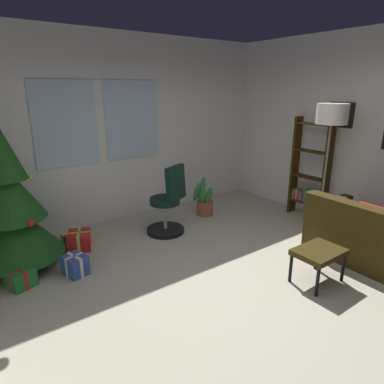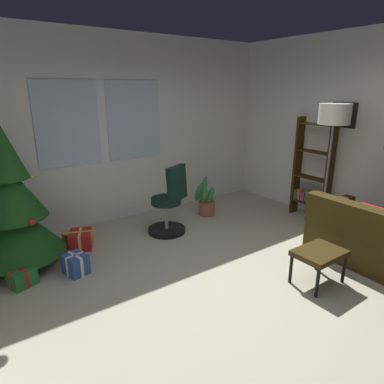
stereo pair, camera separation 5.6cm
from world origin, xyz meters
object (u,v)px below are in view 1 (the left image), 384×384
Objects in this scene: bookshelf at (309,175)px; floor_lamp at (332,121)px; gift_box_red at (80,240)px; holiday_tree at (11,211)px; footstool at (319,254)px; potted_plant at (204,201)px; gift_box_gold at (77,239)px; office_chair at (168,207)px; gift_box_green at (21,279)px; gift_box_blue at (75,265)px.

floor_lamp is at bearing -122.83° from bookshelf.
floor_lamp is at bearing -25.78° from gift_box_red.
footstool is at bearing -41.58° from holiday_tree.
gift_box_red is at bearing 154.22° from floor_lamp.
holiday_tree is 3.08× the size of potted_plant.
bookshelf is at bearing -38.12° from potted_plant.
office_chair reaches higher than gift_box_gold.
holiday_tree reaches higher than footstool.
floor_lamp is at bearing -13.78° from gift_box_green.
holiday_tree is 4.28m from floor_lamp.
gift_box_red is 0.11m from gift_box_gold.
potted_plant is (2.11, -0.02, 0.13)m from gift_box_red.
gift_box_blue is at bearing 173.29° from bookshelf.
gift_box_red is 1.08× the size of gift_box_gold.
gift_box_green is 4.36m from bookshelf.
bookshelf is at bearing -18.92° from gift_box_gold.
bookshelf reaches higher than footstool.
holiday_tree is at bearing 130.20° from gift_box_blue.
gift_box_red is 0.26× the size of bookshelf.
footstool is at bearing -51.99° from gift_box_red.
gift_box_red is 2.12m from potted_plant.
footstool is 1.37× the size of gift_box_gold.
office_chair is (-0.62, 2.09, 0.07)m from footstool.
footstool is at bearing -34.25° from gift_box_green.
office_chair is (1.99, -0.23, -0.31)m from holiday_tree.
footstool reaches higher than gift_box_red.
gift_box_red is 0.61× the size of potted_plant.
holiday_tree is (-2.61, 2.32, 0.39)m from footstool.
potted_plant reaches higher than gift_box_gold.
potted_plant is at bearing 124.92° from floor_lamp.
gift_box_red is 1.30m from office_chair.
office_chair is (1.23, -0.29, 0.30)m from gift_box_red.
office_chair is at bearing 7.34° from gift_box_green.
gift_box_blue is at bearing -166.83° from office_chair.
floor_lamp is at bearing -20.54° from holiday_tree.
gift_box_gold is 0.38× the size of office_chair.
floor_lamp is at bearing -55.08° from potted_plant.
floor_lamp is at bearing -27.38° from gift_box_gold.
gift_box_red is at bearing -89.06° from gift_box_gold.
gift_box_blue is 0.19× the size of bookshelf.
holiday_tree reaches higher than gift_box_blue.
holiday_tree is 5.02× the size of gift_box_red.
office_chair is (1.50, 0.35, 0.30)m from gift_box_blue.
gift_box_gold is 0.24× the size of bookshelf.
gift_box_blue is 3.86m from floor_lamp.
potted_plant is at bearing 14.64° from gift_box_blue.
gift_box_green is at bearing -169.67° from potted_plant.
gift_box_red is 3.68m from bookshelf.
footstool is at bearing -53.23° from gift_box_gold.
bookshelf reaches higher than gift_box_green.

